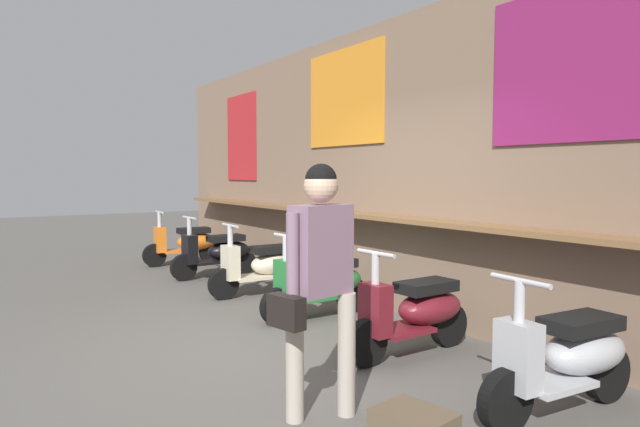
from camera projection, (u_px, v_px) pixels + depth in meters
name	position (u px, v px, depth m)	size (l,w,h in m)	color
ground_plane	(270.00, 352.00, 5.10)	(38.08, 38.08, 0.00)	#56544F
market_stall_facade	(435.00, 166.00, 6.06)	(13.60, 0.61, 3.38)	#7F6651
scooter_orange	(187.00, 243.00, 10.02)	(0.48, 1.40, 0.97)	orange
scooter_black	(219.00, 252.00, 8.80)	(0.46, 1.40, 0.97)	black
scooter_cream	(264.00, 266.00, 7.52)	(0.46, 1.40, 0.97)	beige
scooter_green	(323.00, 283.00, 6.31)	(0.46, 1.40, 0.97)	#237533
scooter_maroon	(417.00, 311.00, 5.02)	(0.46, 1.40, 0.97)	maroon
scooter_silver	(568.00, 357.00, 3.78)	(0.49, 1.40, 0.97)	#B2B5BA
shopper_with_handbag	(319.00, 265.00, 3.65)	(0.36, 0.66, 1.68)	#ADA393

